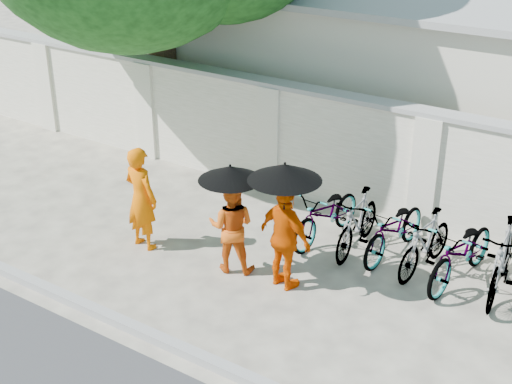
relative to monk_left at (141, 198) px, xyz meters
The scene contains 15 objects.
ground 1.72m from the monk_left, ahead, with size 80.00×80.00×0.00m, color #C0B89F.
kerb 2.49m from the monk_left, 50.71° to the right, with size 40.00×0.16×0.12m, color gray.
compound_wall 3.96m from the monk_left, 50.96° to the left, with size 20.00×0.30×2.00m, color white.
building_behind 7.75m from the monk_left, 63.06° to the left, with size 14.00×6.00×3.20m, color beige.
monk_left is the anchor object (origin of this frame).
monk_center 1.62m from the monk_left, ahead, with size 0.71×0.55×1.46m, color #D95510.
parasol_center 1.83m from the monk_left, ahead, with size 0.93×0.93×0.92m.
monk_right 2.53m from the monk_left, ahead, with size 0.94×0.39×1.60m, color #DA4B00.
parasol_right 2.73m from the monk_left, ahead, with size 1.03×1.03×1.06m.
bike_0 2.98m from the monk_left, 37.82° to the left, with size 0.62×1.77×0.93m, color gray.
bike_1 3.42m from the monk_left, 31.52° to the left, with size 0.46×1.63×0.98m, color gray.
bike_2 4.00m from the monk_left, 29.44° to the left, with size 0.61×1.76×0.92m, color gray.
bike_3 4.42m from the monk_left, 23.74° to the left, with size 0.44×1.57×0.95m, color gray.
bike_4 4.93m from the monk_left, 21.11° to the left, with size 0.65×1.87×0.98m, color gray.
bike_5 5.46m from the monk_left, 19.10° to the left, with size 0.51×1.80×1.08m, color gray.
Camera 1 is at (5.62, -7.24, 5.66)m, focal length 50.00 mm.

